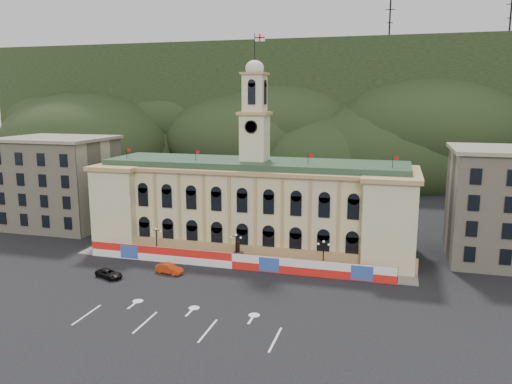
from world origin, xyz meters
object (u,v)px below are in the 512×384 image
(statue, at_px, (238,256))
(red_sedan, at_px, (169,269))
(black_suv, at_px, (109,274))
(lamp_center, at_px, (236,246))

(statue, relative_size, red_sedan, 0.79)
(statue, relative_size, black_suv, 0.74)
(statue, height_order, red_sedan, statue)
(red_sedan, xyz_separation_m, black_suv, (-7.84, -4.17, -0.10))
(red_sedan, bearing_deg, lamp_center, -40.51)
(red_sedan, distance_m, black_suv, 8.88)
(statue, distance_m, black_suv, 20.24)
(statue, bearing_deg, lamp_center, -90.00)
(red_sedan, bearing_deg, statue, -36.55)
(statue, height_order, lamp_center, lamp_center)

